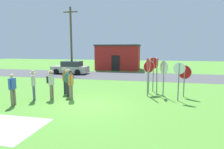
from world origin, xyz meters
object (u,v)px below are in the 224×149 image
at_px(stop_sign_nearest, 148,69).
at_px(stop_sign_leaning_right, 184,75).
at_px(stop_sign_tallest, 153,68).
at_px(person_in_dark_shirt, 51,83).
at_px(stop_sign_leaning_left, 179,75).
at_px(person_on_left, 65,79).
at_px(utility_pole, 71,39).
at_px(stop_sign_center_cluster, 157,70).
at_px(person_in_teal, 33,84).
at_px(stop_sign_low_front, 149,71).
at_px(stop_sign_rear_left, 164,72).
at_px(parked_car_on_street, 71,68).
at_px(person_in_blue, 71,83).
at_px(person_with_sunhat, 12,88).
at_px(person_near_signs, 68,81).

bearing_deg(stop_sign_nearest, stop_sign_leaning_right, 8.06).
distance_m(stop_sign_tallest, person_in_dark_shirt, 6.83).
bearing_deg(stop_sign_leaning_left, person_on_left, 177.87).
relative_size(stop_sign_nearest, person_in_dark_shirt, 1.42).
bearing_deg(person_in_dark_shirt, utility_pole, 108.61).
xyz_separation_m(stop_sign_center_cluster, person_in_dark_shirt, (-6.13, -2.33, -0.63)).
xyz_separation_m(person_in_teal, person_in_dark_shirt, (0.89, 0.41, 0.03)).
distance_m(stop_sign_low_front, stop_sign_rear_left, 1.15).
relative_size(stop_sign_tallest, person_in_dark_shirt, 1.39).
bearing_deg(person_in_dark_shirt, stop_sign_leaning_left, 9.70).
relative_size(stop_sign_leaning_left, stop_sign_tallest, 0.92).
distance_m(parked_car_on_street, stop_sign_leaning_left, 14.90).
height_order(utility_pole, stop_sign_leaning_left, utility_pole).
height_order(person_in_teal, person_in_dark_shirt, same).
bearing_deg(person_in_blue, person_in_dark_shirt, -170.95).
xyz_separation_m(stop_sign_low_front, stop_sign_leaning_left, (1.72, -1.48, -0.04)).
distance_m(utility_pole, stop_sign_leaning_right, 15.49).
xyz_separation_m(person_in_teal, person_on_left, (1.02, 1.93, 0.00)).
bearing_deg(person_on_left, parked_car_on_street, 112.49).
bearing_deg(stop_sign_tallest, person_with_sunhat, -145.86).
distance_m(person_in_teal, person_in_blue, 2.14).
distance_m(parked_car_on_street, person_on_left, 10.36).
relative_size(stop_sign_low_front, person_on_left, 1.28).
bearing_deg(stop_sign_center_cluster, person_with_sunhat, -152.67).
height_order(person_in_blue, person_in_dark_shirt, same).
xyz_separation_m(stop_sign_leaning_left, stop_sign_tallest, (-1.43, 2.12, 0.18)).
bearing_deg(utility_pole, stop_sign_leaning_left, -43.20).
bearing_deg(person_near_signs, stop_sign_low_front, 20.87).
relative_size(stop_sign_center_cluster, person_near_signs, 1.42).
relative_size(stop_sign_tallest, person_with_sunhat, 1.43).
height_order(stop_sign_leaning_right, stop_sign_nearest, stop_sign_nearest).
bearing_deg(person_near_signs, person_in_teal, -141.20).
bearing_deg(person_on_left, person_in_teal, -117.91).
distance_m(person_near_signs, person_in_dark_shirt, 1.11).
bearing_deg(person_with_sunhat, stop_sign_center_cluster, 27.33).
relative_size(parked_car_on_street, person_on_left, 2.48).
xyz_separation_m(parked_car_on_street, stop_sign_leaning_right, (11.62, -8.82, 0.67)).
relative_size(stop_sign_rear_left, stop_sign_leaning_right, 1.13).
distance_m(stop_sign_leaning_left, person_in_dark_shirt, 7.46).
bearing_deg(stop_sign_rear_left, stop_sign_tallest, 115.64).
height_order(stop_sign_leaning_left, stop_sign_nearest, stop_sign_nearest).
relative_size(stop_sign_low_front, stop_sign_leaning_right, 1.12).
relative_size(parked_car_on_street, stop_sign_low_front, 1.93).
bearing_deg(parked_car_on_street, person_in_teal, -75.67).
bearing_deg(person_with_sunhat, stop_sign_leaning_left, 17.85).
height_order(parked_car_on_street, person_near_signs, person_near_signs).
distance_m(utility_pole, stop_sign_nearest, 14.03).
xyz_separation_m(stop_sign_nearest, person_near_signs, (-4.87, -1.09, -0.73)).
relative_size(parked_car_on_street, person_with_sunhat, 2.55).
height_order(person_in_teal, person_on_left, same).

